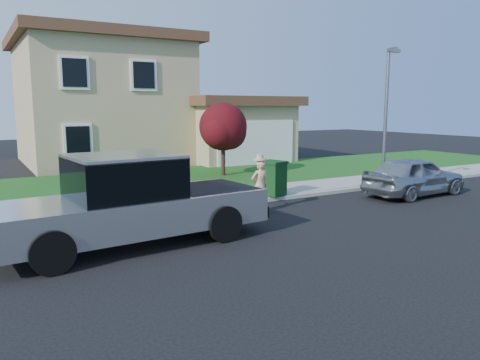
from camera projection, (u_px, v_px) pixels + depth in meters
The scene contains 11 objects.
ground at pixel (269, 228), 12.04m from camera, with size 80.00×80.00×0.00m, color black.
curb at pixel (245, 202), 15.00m from camera, with size 40.00×0.20×0.12m, color gray.
sidewalk at pixel (228, 196), 15.94m from camera, with size 40.00×2.00×0.15m, color gray.
lawn at pixel (177, 179), 19.79m from camera, with size 40.00×7.00×0.10m, color #173D11.
house at pixel (127, 106), 26.20m from camera, with size 14.00×11.30×6.85m.
pickup_truck at pixel (130, 203), 10.44m from camera, with size 6.40×2.64×2.05m.
woman at pixel (260, 185), 13.77m from camera, with size 0.59×0.42×1.71m.
sedan at pixel (414, 176), 16.32m from camera, with size 1.63×4.06×1.38m, color #A2A5A9.
ornamental_tree at pixel (224, 129), 20.40m from camera, with size 2.32×2.09×3.18m.
trash_bin at pixel (272, 178), 15.67m from camera, with size 0.92×0.99×1.15m.
street_lamp at pixel (387, 113), 16.33m from camera, with size 0.39×0.66×5.07m.
Camera 1 is at (-6.52, -9.75, 3.08)m, focal length 35.00 mm.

